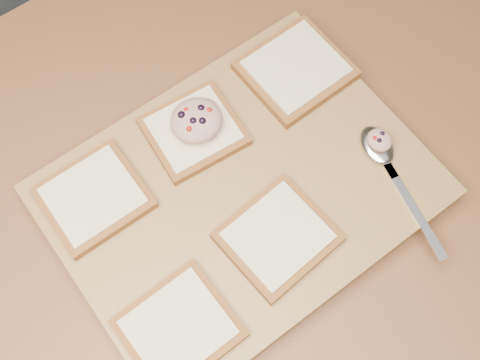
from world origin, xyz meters
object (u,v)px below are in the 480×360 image
at_px(bread_far_center, 194,131).
at_px(spoon, 382,155).
at_px(tuna_salad_dollop, 196,120).
at_px(cutting_board, 240,194).

xyz_separation_m(bread_far_center, spoon, (0.18, -0.17, -0.00)).
bearing_deg(tuna_salad_dollop, cutting_board, -92.06).
xyz_separation_m(tuna_salad_dollop, spoon, (0.17, -0.17, -0.03)).
distance_m(bread_far_center, tuna_salad_dollop, 0.02).
distance_m(tuna_salad_dollop, spoon, 0.24).
bearing_deg(bread_far_center, cutting_board, -88.86).
bearing_deg(cutting_board, spoon, -22.84).
height_order(cutting_board, bread_far_center, bread_far_center).
distance_m(cutting_board, spoon, 0.19).
bearing_deg(cutting_board, bread_far_center, 91.14).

